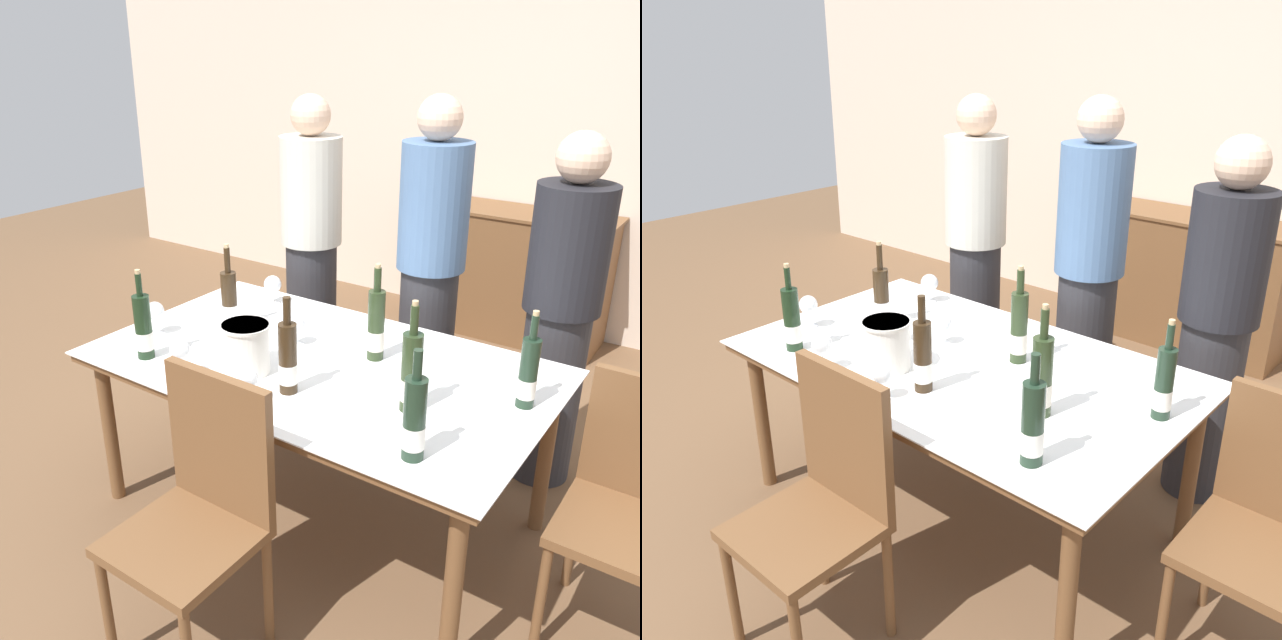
# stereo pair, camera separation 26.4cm
# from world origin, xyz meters

# --- Properties ---
(ground_plane) EXTENTS (12.00, 12.00, 0.00)m
(ground_plane) POSITION_xyz_m (0.00, 0.00, 0.00)
(ground_plane) COLOR brown
(back_wall) EXTENTS (8.00, 0.10, 2.80)m
(back_wall) POSITION_xyz_m (0.00, 2.64, 1.40)
(back_wall) COLOR beige
(back_wall) RESTS_ON ground_plane
(sideboard_cabinet) EXTENTS (1.37, 0.46, 0.88)m
(sideboard_cabinet) POSITION_xyz_m (-0.09, 2.35, 0.44)
(sideboard_cabinet) COLOR brown
(sideboard_cabinet) RESTS_ON ground_plane
(dining_table) EXTENTS (1.82, 1.08, 0.74)m
(dining_table) POSITION_xyz_m (0.00, 0.00, 0.67)
(dining_table) COLOR brown
(dining_table) RESTS_ON ground_plane
(ice_bucket) EXTENTS (0.19, 0.19, 0.20)m
(ice_bucket) POSITION_xyz_m (-0.18, -0.23, 0.84)
(ice_bucket) COLOR white
(ice_bucket) RESTS_ON dining_table
(wine_bottle_0) EXTENTS (0.07, 0.07, 0.36)m
(wine_bottle_0) POSITION_xyz_m (0.79, 0.13, 0.86)
(wine_bottle_0) COLOR #1E3323
(wine_bottle_0) RESTS_ON dining_table
(wine_bottle_1) EXTENTS (0.07, 0.07, 0.41)m
(wine_bottle_1) POSITION_xyz_m (0.47, -0.13, 0.87)
(wine_bottle_1) COLOR #28381E
(wine_bottle_1) RESTS_ON dining_table
(wine_bottle_2) EXTENTS (0.07, 0.07, 0.37)m
(wine_bottle_2) POSITION_xyz_m (0.05, -0.27, 0.87)
(wine_bottle_2) COLOR #332314
(wine_bottle_2) RESTS_ON dining_table
(wine_bottle_3) EXTENTS (0.07, 0.07, 0.37)m
(wine_bottle_3) POSITION_xyz_m (0.62, -0.38, 0.87)
(wine_bottle_3) COLOR #1E3323
(wine_bottle_3) RESTS_ON dining_table
(wine_bottle_4) EXTENTS (0.07, 0.07, 0.39)m
(wine_bottle_4) POSITION_xyz_m (-0.53, 0.05, 0.86)
(wine_bottle_4) COLOR #332314
(wine_bottle_4) RESTS_ON dining_table
(wine_bottle_5) EXTENTS (0.07, 0.07, 0.37)m
(wine_bottle_5) POSITION_xyz_m (-0.60, -0.37, 0.86)
(wine_bottle_5) COLOR black
(wine_bottle_5) RESTS_ON dining_table
(wine_bottle_6) EXTENTS (0.07, 0.07, 0.40)m
(wine_bottle_6) POSITION_xyz_m (0.17, 0.15, 0.88)
(wine_bottle_6) COLOR #28381E
(wine_bottle_6) RESTS_ON dining_table
(wine_glass_0) EXTENTS (0.07, 0.07, 0.13)m
(wine_glass_0) POSITION_xyz_m (-0.17, 0.08, 0.82)
(wine_glass_0) COLOR white
(wine_glass_0) RESTS_ON dining_table
(wine_glass_1) EXTENTS (0.08, 0.08, 0.15)m
(wine_glass_1) POSITION_xyz_m (-0.36, -0.41, 0.84)
(wine_glass_1) COLOR white
(wine_glass_1) RESTS_ON dining_table
(wine_glass_2) EXTENTS (0.09, 0.09, 0.16)m
(wine_glass_2) POSITION_xyz_m (-0.36, -0.07, 0.85)
(wine_glass_2) COLOR white
(wine_glass_2) RESTS_ON dining_table
(wine_glass_3) EXTENTS (0.08, 0.08, 0.15)m
(wine_glass_3) POSITION_xyz_m (-0.74, -0.19, 0.84)
(wine_glass_3) COLOR white
(wine_glass_3) RESTS_ON dining_table
(wine_glass_4) EXTENTS (0.07, 0.07, 0.13)m
(wine_glass_4) POSITION_xyz_m (-0.02, -0.41, 0.82)
(wine_glass_4) COLOR white
(wine_glass_4) RESTS_ON dining_table
(wine_glass_5) EXTENTS (0.09, 0.09, 0.14)m
(wine_glass_5) POSITION_xyz_m (-0.56, 0.40, 0.83)
(wine_glass_5) COLOR white
(wine_glass_5) RESTS_ON dining_table
(chair_right_end) EXTENTS (0.42, 0.42, 0.93)m
(chair_right_end) POSITION_xyz_m (1.20, 0.09, 0.54)
(chair_right_end) COLOR brown
(chair_right_end) RESTS_ON ground_plane
(chair_near_front) EXTENTS (0.42, 0.42, 0.98)m
(chair_near_front) POSITION_xyz_m (0.07, -0.76, 0.56)
(chair_near_front) COLOR brown
(chair_near_front) RESTS_ON ground_plane
(person_host) EXTENTS (0.33, 0.33, 1.68)m
(person_host) POSITION_xyz_m (-0.68, 0.88, 0.84)
(person_host) COLOR #2D2D33
(person_host) RESTS_ON ground_plane
(person_guest_left) EXTENTS (0.33, 0.33, 1.71)m
(person_guest_left) POSITION_xyz_m (0.05, 0.86, 0.86)
(person_guest_left) COLOR #2D2D33
(person_guest_left) RESTS_ON ground_plane
(person_guest_right) EXTENTS (0.33, 0.33, 1.60)m
(person_guest_right) POSITION_xyz_m (0.69, 0.84, 0.80)
(person_guest_right) COLOR #2D2D33
(person_guest_right) RESTS_ON ground_plane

